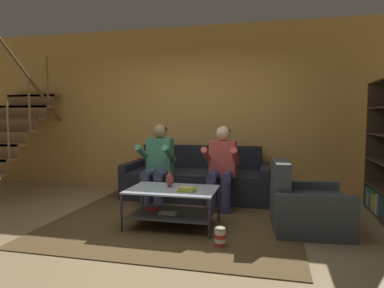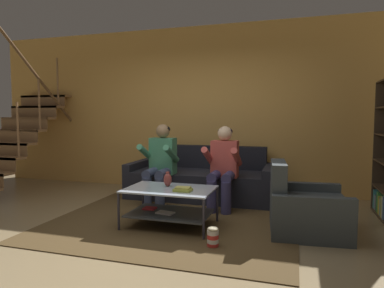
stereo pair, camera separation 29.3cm
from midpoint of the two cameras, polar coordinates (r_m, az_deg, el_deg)
ground at (r=4.03m, az=-5.35°, el=-14.56°), size 16.80×16.80×0.00m
back_partition at (r=6.15m, az=3.32°, el=5.82°), size 8.40×0.12×2.90m
staircase_run at (r=6.84m, az=-25.83°, el=2.34°), size 1.04×2.29×2.88m
couch at (r=5.60m, az=3.01°, el=-6.11°), size 2.30×0.96×0.82m
person_seated_left at (r=5.15m, az=-3.68°, el=-2.78°), size 0.50×0.58×1.20m
person_seated_right at (r=4.90m, az=6.93°, el=-3.31°), size 0.50×0.58×1.18m
coffee_table at (r=4.15m, az=-1.73°, el=-9.47°), size 1.04×0.69×0.46m
area_rug at (r=4.82m, az=0.61°, el=-11.21°), size 3.00×3.48×0.01m
vase at (r=4.22m, az=-2.08°, el=-5.94°), size 0.10×0.10×0.18m
book_stack at (r=3.96m, az=0.60°, el=-7.57°), size 0.20×0.15×0.05m
armchair at (r=4.21m, az=20.19°, el=-10.24°), size 0.91×0.94×0.80m
popcorn_tub at (r=3.60m, az=5.92°, el=-15.16°), size 0.12×0.12×0.21m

